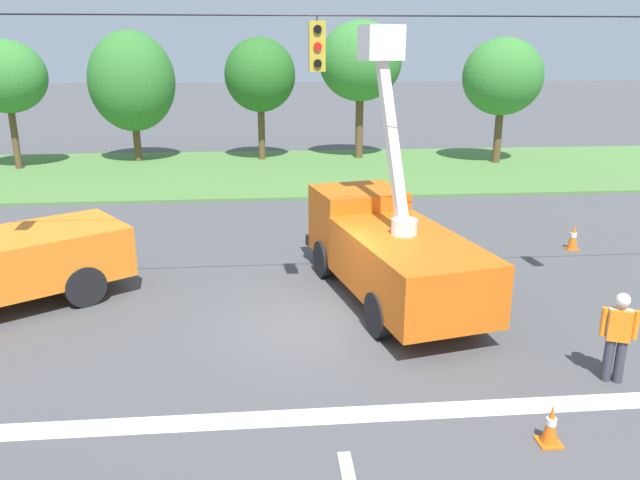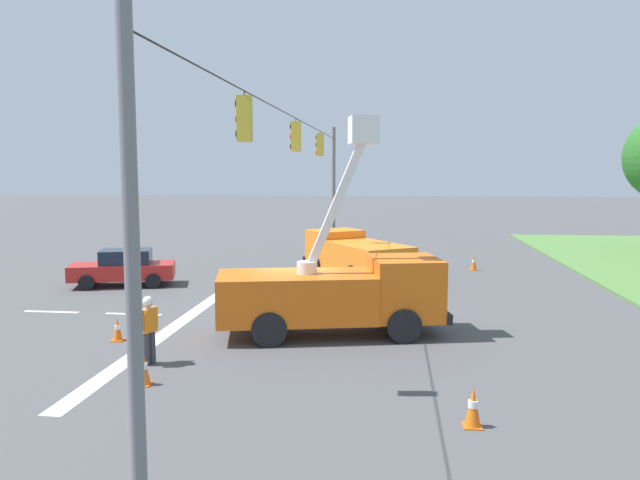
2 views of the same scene
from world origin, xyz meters
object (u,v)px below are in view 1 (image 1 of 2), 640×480
road_worker (618,332)px  traffic_cone_near_bucket (573,237)px  tree_far_east (360,62)px  tree_centre (132,82)px  tree_west (6,77)px  tree_east (260,75)px  utility_truck_bucket_lift (388,244)px  traffic_cone_mid_right (551,425)px  tree_east_end (503,77)px

road_worker → traffic_cone_near_bucket: (3.04, 7.72, -0.60)m
tree_far_east → tree_centre: bearing=179.5°
tree_centre → traffic_cone_near_bucket: bearing=-45.8°
tree_west → tree_east: tree_east is taller
tree_east → road_worker: 25.39m
utility_truck_bucket_lift → road_worker: 5.65m
tree_centre → utility_truck_bucket_lift: tree_centre is taller
utility_truck_bucket_lift → tree_far_east: bearing=83.5°
utility_truck_bucket_lift → tree_east: bearing=98.9°
tree_centre → road_worker: bearing=-61.6°
road_worker → traffic_cone_mid_right: road_worker is taller
tree_west → utility_truck_bucket_lift: bearing=-49.7°
tree_west → traffic_cone_mid_right: (16.79, -24.39, -4.26)m
tree_centre → tree_far_east: bearing=-0.5°
tree_east → traffic_cone_mid_right: (4.49, -26.05, -4.21)m
traffic_cone_mid_right → traffic_cone_near_bucket: size_ratio=0.86×
tree_east → utility_truck_bucket_lift: utility_truck_bucket_lift is taller
tree_centre → tree_east_end: (19.11, -2.28, 0.25)m
tree_west → tree_centre: bearing=17.7°
tree_east → traffic_cone_mid_right: size_ratio=9.36×
tree_east → traffic_cone_near_bucket: (9.55, -16.57, -4.15)m
tree_centre → traffic_cone_mid_right: tree_centre is taller
tree_east_end → traffic_cone_near_bucket: 15.27m
tree_east → road_worker: tree_east is taller
utility_truck_bucket_lift → traffic_cone_near_bucket: (6.47, 3.24, -0.97)m
tree_east_end → utility_truck_bucket_lift: 20.22m
tree_east → tree_east_end: (12.42, -2.15, -0.04)m
tree_east → tree_far_east: (5.35, 0.02, 0.69)m
tree_east → tree_far_east: tree_far_east is taller
tree_east → road_worker: size_ratio=3.67×
tree_west → tree_far_east: size_ratio=0.86×
tree_east_end → utility_truck_bucket_lift: (-9.33, -17.66, -3.14)m
road_worker → traffic_cone_mid_right: size_ratio=2.55×
tree_far_east → traffic_cone_mid_right: bearing=-91.9°
tree_east_end → road_worker: 23.18m
utility_truck_bucket_lift → traffic_cone_mid_right: 6.48m
tree_centre → tree_east: tree_centre is taller
tree_centre → road_worker: 27.95m
utility_truck_bucket_lift → road_worker: bearing=-52.6°
tree_far_east → utility_truck_bucket_lift: (-2.27, -19.83, -3.87)m
tree_east_end → traffic_cone_mid_right: 25.53m
tree_west → utility_truck_bucket_lift: size_ratio=0.90×
tree_west → tree_east_end: size_ratio=0.98×
tree_east → tree_far_east: bearing=0.2°
road_worker → traffic_cone_mid_right: bearing=-138.8°
tree_east_end → tree_west: bearing=178.9°
tree_east_end → traffic_cone_mid_right: tree_east_end is taller
tree_centre → traffic_cone_mid_right: (11.18, -26.19, -3.91)m
traffic_cone_mid_right → tree_east: bearing=99.8°
traffic_cone_near_bucket → road_worker: bearing=-111.5°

